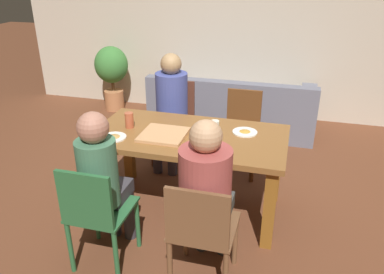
# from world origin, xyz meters

# --- Properties ---
(ground_plane) EXTENTS (20.00, 20.00, 0.00)m
(ground_plane) POSITION_xyz_m (0.00, 0.00, 0.00)
(ground_plane) COLOR brown
(back_wall) EXTENTS (6.65, 0.12, 2.88)m
(back_wall) POSITION_xyz_m (0.00, 2.64, 1.44)
(back_wall) COLOR beige
(back_wall) RESTS_ON ground
(dining_table) EXTENTS (1.67, 0.88, 0.75)m
(dining_table) POSITION_xyz_m (0.00, 0.00, 0.63)
(dining_table) COLOR brown
(dining_table) RESTS_ON ground
(chair_0) EXTENTS (0.43, 0.38, 0.92)m
(chair_0) POSITION_xyz_m (-0.42, 0.90, 0.49)
(chair_0) COLOR brown
(chair_0) RESTS_ON ground
(person_0) EXTENTS (0.34, 0.50, 1.25)m
(person_0) POSITION_xyz_m (-0.42, 0.78, 0.73)
(person_0) COLOR #3D3A49
(person_0) RESTS_ON ground
(chair_1) EXTENTS (0.41, 0.44, 0.87)m
(chair_1) POSITION_xyz_m (-0.42, -0.91, 0.50)
(chair_1) COLOR #296236
(chair_1) RESTS_ON ground
(person_1) EXTENTS (0.28, 0.47, 1.21)m
(person_1) POSITION_xyz_m (-0.42, -0.77, 0.71)
(person_1) COLOR #39363C
(person_1) RESTS_ON ground
(chair_2) EXTENTS (0.44, 0.44, 0.86)m
(chair_2) POSITION_xyz_m (0.34, -0.90, 0.49)
(chair_2) COLOR brown
(chair_2) RESTS_ON ground
(person_2) EXTENTS (0.35, 0.52, 1.23)m
(person_2) POSITION_xyz_m (0.34, -0.77, 0.72)
(person_2) COLOR #3D413E
(person_2) RESTS_ON ground
(chair_3) EXTENTS (0.38, 0.38, 0.89)m
(chair_3) POSITION_xyz_m (0.34, 0.85, 0.46)
(chair_3) COLOR brown
(chair_3) RESTS_ON ground
(pizza_box_0) EXTENTS (0.38, 0.38, 0.03)m
(pizza_box_0) POSITION_xyz_m (-0.20, -0.09, 0.76)
(pizza_box_0) COLOR tan
(pizza_box_0) RESTS_ON dining_table
(plate_0) EXTENTS (0.22, 0.22, 0.03)m
(plate_0) POSITION_xyz_m (-0.59, -0.25, 0.76)
(plate_0) COLOR white
(plate_0) RESTS_ON dining_table
(plate_1) EXTENTS (0.22, 0.22, 0.03)m
(plate_1) POSITION_xyz_m (0.46, 0.15, 0.76)
(plate_1) COLOR white
(plate_1) RESTS_ON dining_table
(drinking_glass_0) EXTENTS (0.07, 0.07, 0.14)m
(drinking_glass_0) POSITION_xyz_m (0.22, 0.02, 0.82)
(drinking_glass_0) COLOR silver
(drinking_glass_0) RESTS_ON dining_table
(drinking_glass_1) EXTENTS (0.08, 0.08, 0.14)m
(drinking_glass_1) POSITION_xyz_m (-0.55, -0.00, 0.82)
(drinking_glass_1) COLOR #B35334
(drinking_glass_1) RESTS_ON dining_table
(couch) EXTENTS (2.18, 0.91, 0.75)m
(couch) POSITION_xyz_m (0.05, 1.99, 0.26)
(couch) COLOR slate
(couch) RESTS_ON ground
(potted_plant) EXTENTS (0.50, 0.50, 0.97)m
(potted_plant) POSITION_xyz_m (-1.84, 2.23, 0.61)
(potted_plant) COLOR #BA7347
(potted_plant) RESTS_ON ground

